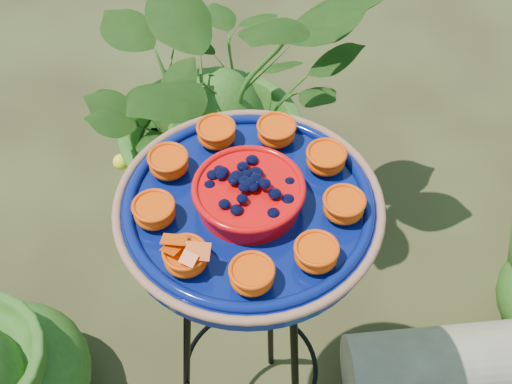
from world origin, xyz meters
TOP-DOWN VIEW (x-y plane):
  - tripod_stand at (-0.14, -0.12)m, footprint 0.37×0.37m
  - feeder_dish at (-0.14, -0.12)m, footprint 0.51×0.51m
  - driftwood_log at (0.27, 0.25)m, footprint 0.60×0.52m
  - shrub_back_left at (-0.59, 0.46)m, footprint 1.01×1.04m

SIDE VIEW (x-z plane):
  - driftwood_log at x=0.27m, z-range 0.00..0.20m
  - shrub_back_left at x=-0.59m, z-range 0.00..0.89m
  - tripod_stand at x=-0.14m, z-range 0.09..0.94m
  - feeder_dish at x=-0.14m, z-range 0.83..0.94m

